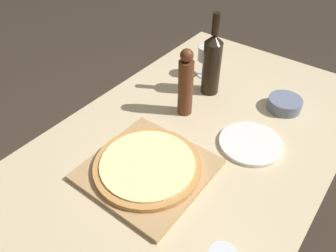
{
  "coord_description": "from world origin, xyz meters",
  "views": [
    {
      "loc": [
        0.44,
        -0.78,
        1.55
      ],
      "look_at": [
        -0.07,
        -0.1,
        0.81
      ],
      "focal_mm": 35.0,
      "sensor_mm": 36.0,
      "label": 1
    }
  ],
  "objects_px": {
    "wine_bottle": "(212,63)",
    "pepper_mill": "(186,84)",
    "pizza": "(148,165)",
    "wine_glass": "(206,55)",
    "small_bowl": "(285,104)"
  },
  "relations": [
    {
      "from": "wine_bottle",
      "to": "pepper_mill",
      "type": "bearing_deg",
      "value": -90.73
    },
    {
      "from": "pizza",
      "to": "pepper_mill",
      "type": "bearing_deg",
      "value": 104.35
    },
    {
      "from": "pizza",
      "to": "pepper_mill",
      "type": "relative_size",
      "value": 1.26
    },
    {
      "from": "wine_bottle",
      "to": "wine_glass",
      "type": "bearing_deg",
      "value": 131.31
    },
    {
      "from": "wine_bottle",
      "to": "pepper_mill",
      "type": "distance_m",
      "value": 0.18
    },
    {
      "from": "wine_glass",
      "to": "small_bowl",
      "type": "height_order",
      "value": "wine_glass"
    },
    {
      "from": "small_bowl",
      "to": "pepper_mill",
      "type": "bearing_deg",
      "value": -139.8
    },
    {
      "from": "pepper_mill",
      "to": "small_bowl",
      "type": "distance_m",
      "value": 0.41
    },
    {
      "from": "small_bowl",
      "to": "wine_glass",
      "type": "bearing_deg",
      "value": 176.81
    },
    {
      "from": "pizza",
      "to": "wine_glass",
      "type": "xyz_separation_m",
      "value": [
        -0.17,
        0.6,
        0.07
      ]
    },
    {
      "from": "pizza",
      "to": "wine_bottle",
      "type": "xyz_separation_m",
      "value": [
        -0.08,
        0.5,
        0.11
      ]
    },
    {
      "from": "pizza",
      "to": "wine_glass",
      "type": "distance_m",
      "value": 0.63
    },
    {
      "from": "wine_bottle",
      "to": "pepper_mill",
      "type": "height_order",
      "value": "wine_bottle"
    },
    {
      "from": "pepper_mill",
      "to": "wine_glass",
      "type": "relative_size",
      "value": 1.94
    },
    {
      "from": "pizza",
      "to": "wine_glass",
      "type": "height_order",
      "value": "wine_glass"
    }
  ]
}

